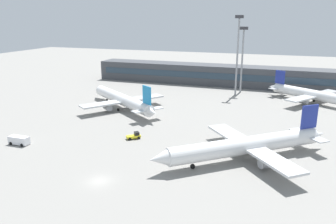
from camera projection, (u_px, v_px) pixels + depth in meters
The scene contains 9 objects.
ground_plane at pixel (169, 122), 100.56m from camera, with size 400.00×400.00×0.00m, color gray.
terminal_building at pixel (213, 75), 154.92m from camera, with size 110.89×12.13×9.00m.
airplane_near at pixel (245, 146), 72.93m from camera, with size 35.45×31.62×10.87m.
airplane_mid at pixel (122, 99), 114.08m from camera, with size 36.54×28.62×10.60m.
airplane_far at pixel (317, 95), 120.33m from camera, with size 35.46×26.44×10.09m.
baggage_tug_yellow at pixel (134, 136), 86.37m from camera, with size 3.70×3.50×1.75m.
service_van_white at pixel (19, 140), 82.41m from camera, with size 5.20×2.32×2.08m.
floodlight_tower_west at pixel (238, 51), 130.16m from camera, with size 3.20×0.80×30.92m.
floodlight_tower_east at pixel (242, 55), 135.50m from camera, with size 3.20×0.80×26.52m.
Camera 1 is at (31.96, -50.42, 30.39)m, focal length 35.89 mm.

